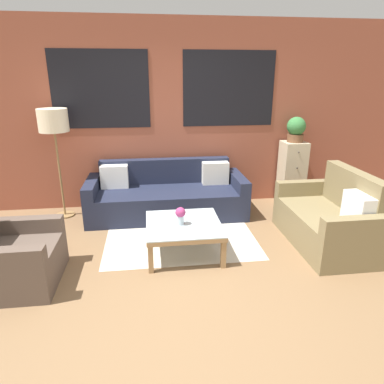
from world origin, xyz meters
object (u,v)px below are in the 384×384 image
Objects in this scene: drawer_cabinet at (292,173)px; flower_vase at (180,215)px; potted_plant at (296,129)px; couch_dark at (167,196)px; armchair_corner at (12,258)px; floor_lamp at (53,124)px; settee_vintage at (330,220)px; coffee_table at (184,228)px.

flower_vase is at bearing -142.51° from drawer_cabinet.
potted_plant is 1.86× the size of flower_vase.
couch_dark is 2.74× the size of armchair_corner.
floor_lamp is 4.05× the size of potted_plant.
armchair_corner is at bearing -134.99° from couch_dark.
settee_vintage reaches higher than coffee_table.
settee_vintage is 1.41× the size of drawer_cabinet.
couch_dark is 1.24m from coffee_table.
potted_plant reaches higher than flower_vase.
settee_vintage is at bearing -0.07° from coffee_table.
floor_lamp is at bearing -178.18° from potted_plant.
couch_dark is at bearing 147.42° from settee_vintage.
potted_plant is at bearing 26.99° from armchair_corner.
drawer_cabinet reaches higher than flower_vase.
coffee_table is 2.42m from drawer_cabinet.
coffee_table is at bearing 42.49° from flower_vase.
settee_vintage is at bearing -21.39° from floor_lamp.
floor_lamp is (-1.65, 1.35, 1.04)m from coffee_table.
couch_dark is 2.07m from drawer_cabinet.
settee_vintage is 1.48m from drawer_cabinet.
coffee_table is at bearing -39.34° from floor_lamp.
armchair_corner is 1.78m from flower_vase.
floor_lamp reaches higher than flower_vase.
drawer_cabinet is (0.11, 1.47, 0.19)m from settee_vintage.
floor_lamp is 2.29m from flower_vase.
flower_vase is at bearing -142.50° from potted_plant.
coffee_table is (1.76, 0.41, 0.04)m from armchair_corner.
potted_plant is 2.56m from flower_vase.
potted_plant reaches higher than couch_dark.
floor_lamp is at bearing -178.18° from drawer_cabinet.
coffee_table is (-1.81, 0.00, 0.01)m from settee_vintage.
flower_vase is at bearing -179.02° from settee_vintage.
armchair_corner is 0.54× the size of floor_lamp.
flower_vase is (-1.95, -1.50, -0.00)m from drawer_cabinet.
drawer_cabinet is 0.70m from potted_plant.
settee_vintage is (1.93, -1.23, 0.04)m from couch_dark.
drawer_cabinet reaches higher than couch_dark.
drawer_cabinet is (3.57, 0.11, -0.86)m from floor_lamp.
coffee_table is at bearing -142.61° from potted_plant.
settee_vintage is 1.81m from coffee_table.
floor_lamp is 1.56× the size of drawer_cabinet.
flower_vase is at bearing -137.51° from coffee_table.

